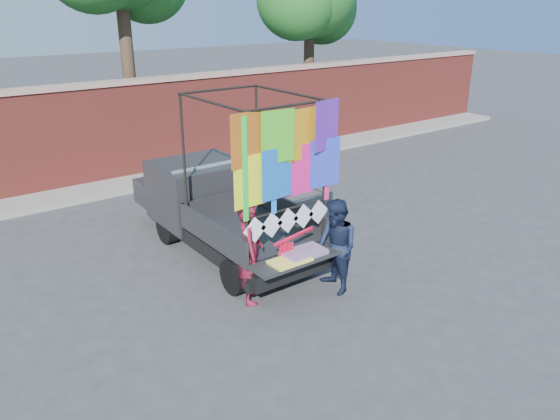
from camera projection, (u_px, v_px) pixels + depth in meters
ground at (271, 278)px, 9.47m from camera, size 90.00×90.00×0.00m
brick_wall at (115, 131)px, 14.24m from camera, size 30.00×0.45×2.61m
curb at (130, 184)px, 14.17m from camera, size 30.00×1.20×0.12m
pickup_truck at (212, 206)px, 10.58m from camera, size 1.96×4.92×3.10m
woman at (250, 253)px, 8.49m from camera, size 0.67×0.73×1.68m
man at (336, 247)px, 8.80m from camera, size 0.73×0.87×1.58m
streamer_bundle at (289, 249)px, 8.56m from camera, size 0.89×0.23×0.62m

